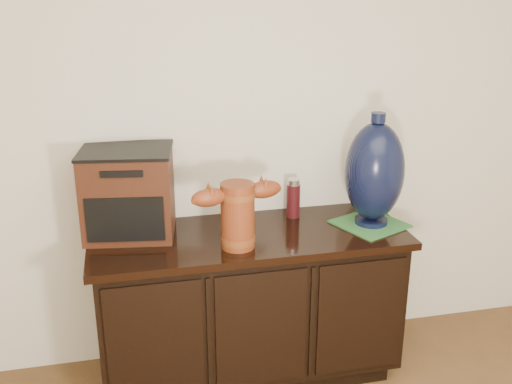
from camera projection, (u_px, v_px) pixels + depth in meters
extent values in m
plane|color=beige|center=(237.00, 105.00, 2.83)|extent=(4.50, 0.00, 4.50)
cube|color=black|center=(249.00, 364.00, 3.01)|extent=(1.29, 0.45, 0.08)
cube|color=black|center=(249.00, 301.00, 2.89)|extent=(1.40, 0.50, 0.64)
cube|color=black|center=(249.00, 237.00, 2.77)|extent=(1.46, 0.56, 0.03)
cube|color=black|center=(155.00, 343.00, 2.55)|extent=(0.41, 0.01, 0.56)
cube|color=black|center=(261.00, 329.00, 2.65)|extent=(0.41, 0.01, 0.56)
cube|color=black|center=(360.00, 317.00, 2.75)|extent=(0.41, 0.01, 0.56)
cylinder|color=brown|center=(238.00, 216.00, 2.58)|extent=(0.17, 0.17, 0.29)
cylinder|color=#481D0D|center=(238.00, 239.00, 2.61)|extent=(0.18, 0.18, 0.03)
cylinder|color=#481D0D|center=(237.00, 194.00, 2.55)|extent=(0.18, 0.18, 0.03)
ellipsoid|color=brown|center=(209.00, 198.00, 2.50)|extent=(0.17, 0.10, 0.08)
ellipsoid|color=brown|center=(264.00, 189.00, 2.59)|extent=(0.17, 0.10, 0.08)
cube|color=#3A1A0E|center=(129.00, 194.00, 2.70)|extent=(0.43, 0.37, 0.39)
cube|color=black|center=(125.00, 220.00, 2.57)|extent=(0.33, 0.06, 0.20)
cube|color=black|center=(125.00, 151.00, 2.63)|extent=(0.44, 0.38, 0.01)
cube|color=#2F6932|center=(370.00, 224.00, 2.86)|extent=(0.38, 0.38, 0.01)
cylinder|color=black|center=(371.00, 221.00, 2.86)|extent=(0.15, 0.15, 0.02)
ellipsoid|color=black|center=(375.00, 172.00, 2.78)|extent=(0.36, 0.36, 0.47)
cylinder|color=black|center=(378.00, 117.00, 2.69)|extent=(0.07, 0.07, 0.04)
cylinder|color=#540E14|center=(293.00, 201.00, 2.94)|extent=(0.07, 0.07, 0.17)
cylinder|color=silver|center=(294.00, 182.00, 2.90)|extent=(0.06, 0.06, 0.03)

